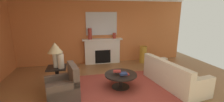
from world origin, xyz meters
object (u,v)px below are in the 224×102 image
at_px(fireplace, 102,52).
at_px(vase_mantel_left, 90,34).
at_px(mantel_mirror, 102,24).
at_px(vase_mantel_right, 114,36).
at_px(vase_tall_corner, 143,54).
at_px(armchair_near_window, 64,89).
at_px(sofa, 172,77).
at_px(coffee_table, 121,77).
at_px(side_table, 57,76).
at_px(vase_on_side_table, 61,61).
at_px(table_lamp, 55,50).

bearing_deg(fireplace, vase_mantel_left, -174.87).
height_order(mantel_mirror, vase_mantel_right, mantel_mirror).
bearing_deg(vase_mantel_left, vase_tall_corner, -5.86).
xyz_separation_m(mantel_mirror, armchair_near_window, (-1.50, -2.98, -1.51)).
distance_m(mantel_mirror, sofa, 3.72).
height_order(vase_mantel_left, vase_mantel_right, vase_mantel_left).
bearing_deg(coffee_table, side_table, 169.54).
bearing_deg(sofa, armchair_near_window, -177.79).
distance_m(fireplace, vase_mantel_right, 0.92).
bearing_deg(vase_on_side_table, vase_tall_corner, 29.91).
bearing_deg(vase_on_side_table, coffee_table, -7.54).
distance_m(table_lamp, vase_on_side_table, 0.37).
xyz_separation_m(fireplace, side_table, (-1.73, -2.17, -0.15)).
relative_size(vase_on_side_table, vase_tall_corner, 0.55).
height_order(armchair_near_window, coffee_table, armchair_near_window).
xyz_separation_m(mantel_mirror, sofa, (1.84, -2.85, -1.52)).
bearing_deg(coffee_table, armchair_near_window, -168.74).
bearing_deg(fireplace, vase_on_side_table, -124.59).
relative_size(fireplace, mantel_mirror, 1.29).
distance_m(sofa, vase_mantel_right, 3.14).
xyz_separation_m(vase_mantel_left, vase_tall_corner, (2.43, -0.25, -1.01)).
bearing_deg(armchair_near_window, vase_mantel_right, 53.93).
bearing_deg(vase_mantel_left, vase_mantel_right, 0.00).
bearing_deg(table_lamp, vase_mantel_left, 60.92).
height_order(armchair_near_window, side_table, armchair_near_window).
bearing_deg(armchair_near_window, vase_on_side_table, 98.39).
height_order(coffee_table, vase_mantel_right, vase_mantel_right).
height_order(armchair_near_window, vase_mantel_right, vase_mantel_right).
height_order(table_lamp, vase_mantel_left, vase_mantel_left).
bearing_deg(vase_on_side_table, table_lamp, 141.34).
distance_m(sofa, table_lamp, 3.74).
bearing_deg(fireplace, vase_mantel_right, -5.13).
bearing_deg(armchair_near_window, coffee_table, 11.26).
xyz_separation_m(coffee_table, side_table, (-1.91, 0.35, 0.06)).
xyz_separation_m(armchair_near_window, vase_mantel_left, (0.95, 2.81, 1.09)).
bearing_deg(armchair_near_window, fireplace, 62.37).
distance_m(sofa, side_table, 3.62).
bearing_deg(vase_mantel_right, vase_tall_corner, -10.61).
bearing_deg(vase_on_side_table, side_table, 141.34).
bearing_deg(armchair_near_window, sofa, 2.21).
bearing_deg(mantel_mirror, side_table, -127.04).
xyz_separation_m(sofa, coffee_table, (-1.66, 0.21, 0.04)).
xyz_separation_m(fireplace, table_lamp, (-1.73, -2.17, 0.67)).
bearing_deg(mantel_mirror, vase_mantel_left, -162.82).
bearing_deg(vase_on_side_table, sofa, -7.30).
relative_size(sofa, vase_mantel_right, 8.83).
xyz_separation_m(fireplace, sofa, (1.84, -2.73, -0.25)).
xyz_separation_m(fireplace, mantel_mirror, (0.00, 0.12, 1.27)).
relative_size(coffee_table, vase_tall_corner, 1.27).
distance_m(fireplace, coffee_table, 2.54).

